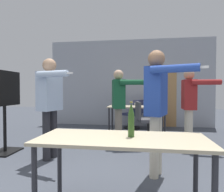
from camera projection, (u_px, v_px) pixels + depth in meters
back_wall at (130, 83)px, 6.83m from camera, size 5.53×0.12×2.93m
conference_table_near at (122, 146)px, 1.91m from camera, size 1.62×0.67×0.76m
conference_table_far at (137, 109)px, 5.65m from camera, size 1.61×0.73×0.76m
tv_screen at (4, 103)px, 3.85m from camera, size 0.44×0.94×1.59m
person_far_watching at (119, 100)px, 4.49m from camera, size 0.87×0.67×1.67m
person_left_plaid at (50, 98)px, 3.49m from camera, size 0.75×0.77×1.76m
person_right_polo at (157, 99)px, 2.80m from camera, size 0.73×0.77×1.77m
person_near_casual at (189, 100)px, 4.27m from camera, size 0.76×0.67×1.66m
office_chair_mid_tucked at (145, 122)px, 4.94m from camera, size 0.61×0.55×0.92m
office_chair_near_pushed at (134, 115)px, 6.31m from camera, size 0.69×0.67×0.91m
office_chair_far_left at (154, 114)px, 6.38m from camera, size 0.65×0.68×0.94m
beer_bottle at (131, 120)px, 1.93m from camera, size 0.06×0.06×0.34m
drink_cup at (136, 104)px, 5.81m from camera, size 0.07×0.07×0.09m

